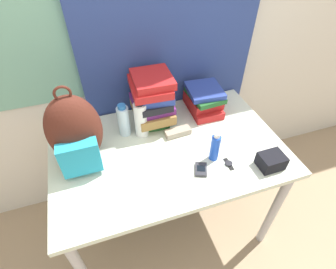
% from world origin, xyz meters
% --- Properties ---
extents(wall_back, '(6.00, 0.06, 2.50)m').
position_xyz_m(wall_back, '(-0.00, 0.88, 1.25)').
color(wall_back, silver).
rests_on(wall_back, ground_plane).
extents(curtain_blue, '(1.06, 0.04, 2.50)m').
position_xyz_m(curtain_blue, '(0.16, 0.83, 1.25)').
color(curtain_blue, navy).
rests_on(curtain_blue, ground_plane).
extents(desk, '(1.25, 0.80, 0.77)m').
position_xyz_m(desk, '(0.00, 0.40, 0.68)').
color(desk, silver).
rests_on(desk, ground_plane).
extents(backpack, '(0.26, 0.24, 0.44)m').
position_xyz_m(backpack, '(-0.45, 0.46, 0.96)').
color(backpack, '#512319').
rests_on(backpack, desk).
extents(book_stack_left, '(0.24, 0.28, 0.31)m').
position_xyz_m(book_stack_left, '(-0.01, 0.65, 0.93)').
color(book_stack_left, '#1E5623').
rests_on(book_stack_left, desk).
extents(book_stack_center, '(0.22, 0.28, 0.16)m').
position_xyz_m(book_stack_center, '(0.32, 0.65, 0.85)').
color(book_stack_center, red).
rests_on(book_stack_center, desk).
extents(water_bottle, '(0.07, 0.07, 0.20)m').
position_xyz_m(water_bottle, '(-0.20, 0.59, 0.87)').
color(water_bottle, silver).
rests_on(water_bottle, desk).
extents(sports_bottle, '(0.07, 0.07, 0.23)m').
position_xyz_m(sports_bottle, '(-0.11, 0.55, 0.88)').
color(sports_bottle, white).
rests_on(sports_bottle, desk).
extents(sunscreen_bottle, '(0.05, 0.05, 0.17)m').
position_xyz_m(sunscreen_bottle, '(0.20, 0.25, 0.85)').
color(sunscreen_bottle, blue).
rests_on(sunscreen_bottle, desk).
extents(cell_phone, '(0.09, 0.10, 0.02)m').
position_xyz_m(cell_phone, '(0.11, 0.19, 0.78)').
color(cell_phone, '#2D2D33').
rests_on(cell_phone, desk).
extents(sunglasses_case, '(0.15, 0.06, 0.04)m').
position_xyz_m(sunglasses_case, '(0.09, 0.48, 0.79)').
color(sunglasses_case, gray).
rests_on(sunglasses_case, desk).
extents(camera_pouch, '(0.13, 0.10, 0.07)m').
position_xyz_m(camera_pouch, '(0.45, 0.11, 0.81)').
color(camera_pouch, black).
rests_on(camera_pouch, desk).
extents(wristwatch, '(0.04, 0.08, 0.01)m').
position_xyz_m(wristwatch, '(0.26, 0.19, 0.78)').
color(wristwatch, black).
rests_on(wristwatch, desk).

